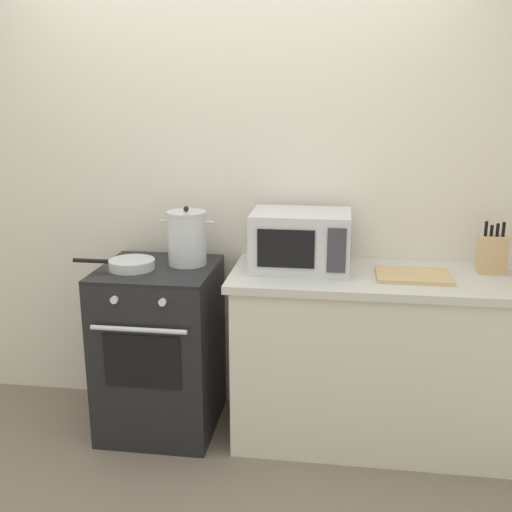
{
  "coord_description": "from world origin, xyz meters",
  "views": [
    {
      "loc": [
        0.59,
        -2.32,
        1.8
      ],
      "look_at": [
        0.18,
        0.6,
        1.0
      ],
      "focal_mm": 42.08,
      "sensor_mm": 36.0,
      "label": 1
    }
  ],
  "objects_px": {
    "stock_pot": "(187,238)",
    "microwave": "(301,241)",
    "cutting_board": "(413,275)",
    "knife_block": "(492,254)",
    "stove": "(161,348)",
    "frying_pan": "(131,264)"
  },
  "relations": [
    {
      "from": "stove",
      "to": "stock_pot",
      "type": "relative_size",
      "value": 2.94
    },
    {
      "from": "stove",
      "to": "stock_pot",
      "type": "xyz_separation_m",
      "value": [
        0.15,
        0.08,
        0.6
      ]
    },
    {
      "from": "stock_pot",
      "to": "cutting_board",
      "type": "xyz_separation_m",
      "value": [
        1.16,
        -0.08,
        -0.13
      ]
    },
    {
      "from": "microwave",
      "to": "cutting_board",
      "type": "bearing_deg",
      "value": -7.88
    },
    {
      "from": "stove",
      "to": "knife_block",
      "type": "relative_size",
      "value": 3.47
    },
    {
      "from": "frying_pan",
      "to": "knife_block",
      "type": "height_order",
      "value": "knife_block"
    },
    {
      "from": "stove",
      "to": "microwave",
      "type": "distance_m",
      "value": 0.97
    },
    {
      "from": "stove",
      "to": "knife_block",
      "type": "distance_m",
      "value": 1.8
    },
    {
      "from": "frying_pan",
      "to": "cutting_board",
      "type": "relative_size",
      "value": 1.22
    },
    {
      "from": "stock_pot",
      "to": "microwave",
      "type": "relative_size",
      "value": 0.63
    },
    {
      "from": "stock_pot",
      "to": "cutting_board",
      "type": "distance_m",
      "value": 1.17
    },
    {
      "from": "frying_pan",
      "to": "microwave",
      "type": "bearing_deg",
      "value": 8.46
    },
    {
      "from": "frying_pan",
      "to": "knife_block",
      "type": "xyz_separation_m",
      "value": [
        1.83,
        0.19,
        0.07
      ]
    },
    {
      "from": "stove",
      "to": "cutting_board",
      "type": "relative_size",
      "value": 2.56
    },
    {
      "from": "stock_pot",
      "to": "microwave",
      "type": "xyz_separation_m",
      "value": [
        0.6,
        -0.0,
        0.01
      ]
    },
    {
      "from": "stock_pot",
      "to": "frying_pan",
      "type": "height_order",
      "value": "stock_pot"
    },
    {
      "from": "stove",
      "to": "microwave",
      "type": "bearing_deg",
      "value": 6.05
    },
    {
      "from": "stove",
      "to": "frying_pan",
      "type": "xyz_separation_m",
      "value": [
        -0.12,
        -0.05,
        0.48
      ]
    },
    {
      "from": "stock_pot",
      "to": "knife_block",
      "type": "distance_m",
      "value": 1.56
    },
    {
      "from": "frying_pan",
      "to": "cutting_board",
      "type": "bearing_deg",
      "value": 2.06
    },
    {
      "from": "stove",
      "to": "knife_block",
      "type": "bearing_deg",
      "value": 4.72
    },
    {
      "from": "cutting_board",
      "to": "knife_block",
      "type": "bearing_deg",
      "value": 19.35
    }
  ]
}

